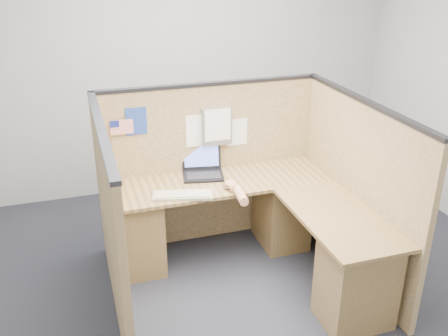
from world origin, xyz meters
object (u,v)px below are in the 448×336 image
object	(u,v)px
laptop	(201,167)
mouse	(231,186)
l_desk	(255,233)
keyboard	(183,195)

from	to	relation	value
laptop	mouse	world-z (taller)	laptop
l_desk	laptop	xyz separation A→B (m)	(-0.31, 0.59, 0.40)
laptop	keyboard	xyz separation A→B (m)	(-0.26, -0.40, -0.05)
laptop	mouse	size ratio (longest dim) A/B	3.58
mouse	laptop	bearing A→B (deg)	113.02
laptop	keyboard	world-z (taller)	laptop
l_desk	keyboard	distance (m)	0.70
l_desk	mouse	xyz separation A→B (m)	(-0.15, 0.21, 0.36)
l_desk	mouse	bearing A→B (deg)	124.55
l_desk	mouse	distance (m)	0.44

